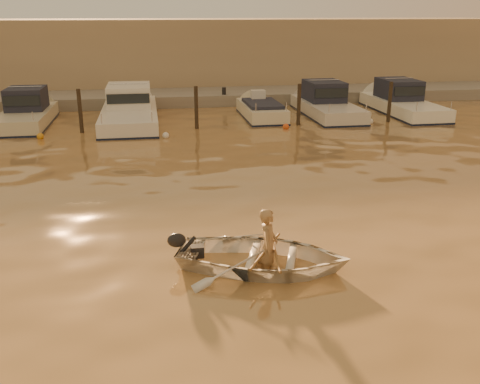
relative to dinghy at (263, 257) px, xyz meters
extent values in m
plane|color=olive|center=(0.13, 1.01, -0.27)|extent=(160.00, 160.00, 0.00)
imported|color=silver|center=(0.00, 0.00, 0.00)|extent=(4.40, 3.75, 0.77)
imported|color=#9D784E|center=(0.09, -0.03, 0.27)|extent=(0.58, 0.71, 1.68)
cylinder|color=brown|center=(0.24, -0.08, 0.15)|extent=(0.33, 2.09, 0.13)
cylinder|color=brown|center=(0.05, -0.02, 0.15)|extent=(1.09, 1.86, 0.13)
cylinder|color=#2D2319|center=(-5.37, 14.81, 0.63)|extent=(0.18, 0.18, 2.20)
cylinder|color=#2D2319|center=(-0.07, 14.81, 0.63)|extent=(0.18, 0.18, 2.20)
cylinder|color=#2D2319|center=(4.93, 14.81, 0.63)|extent=(0.18, 0.18, 2.20)
cylinder|color=#2D2319|center=(9.63, 14.81, 0.63)|extent=(0.18, 0.18, 2.20)
sphere|color=orange|center=(-7.05, 13.85, -0.17)|extent=(0.30, 0.30, 0.30)
sphere|color=silver|center=(-1.60, 13.10, -0.17)|extent=(0.30, 0.30, 0.30)
sphere|color=#DA5019|center=(4.10, 14.03, -0.17)|extent=(0.30, 0.30, 0.30)
sphere|color=silver|center=(8.56, 14.54, -0.17)|extent=(0.30, 0.30, 0.30)
cube|color=gray|center=(0.13, 22.51, -0.12)|extent=(52.00, 4.00, 1.00)
cube|color=#9E8466|center=(0.13, 28.01, 2.13)|extent=(46.00, 7.00, 4.80)
camera|label=1|loc=(-2.27, -10.28, 5.07)|focal=40.00mm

